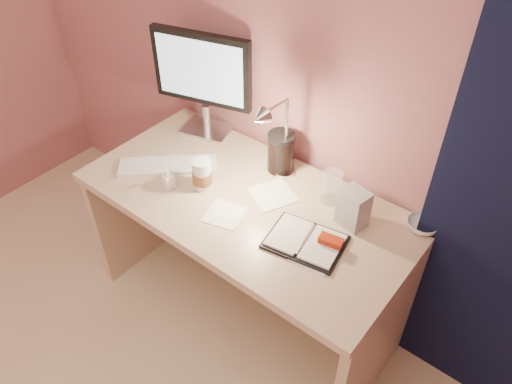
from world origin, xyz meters
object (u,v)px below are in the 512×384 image
Objects in this scene: planner at (308,241)px; coffee_cup at (202,175)px; monitor at (203,75)px; clear_cup at (332,187)px; desk at (257,228)px; desk_lamp at (273,137)px; lotion_bottle at (168,178)px; keyboard at (168,166)px; product_box at (353,208)px; dark_jar at (281,154)px; bowl at (423,225)px.

coffee_cup is at bearing 170.48° from planner.
planner is (0.80, -0.31, -0.29)m from monitor.
planner is 0.27m from clear_cup.
desk_lamp is at bearing 66.55° from desk.
lotion_bottle reaches higher than desk.
product_box reaches higher than keyboard.
keyboard is at bearing -162.39° from desk.
keyboard is 0.50m from dark_jar.
coffee_cup is 0.90m from bowl.
dark_jar is at bearing 129.48° from planner.
keyboard is 2.62× the size of dark_jar.
lotion_bottle is at bearing -83.90° from monitor.
dark_jar reaches higher than keyboard.
keyboard is 1.36× the size of planner.
dark_jar is (0.39, 0.30, 0.07)m from keyboard.
planner is 2.56× the size of bowl.
dark_jar is (-0.28, 0.04, 0.01)m from clear_cup.
product_box reaches higher than bowl.
product_box is (0.71, 0.29, 0.03)m from lotion_bottle.
lotion_bottle is 0.25× the size of desk_lamp.
product_box is (0.41, 0.07, 0.31)m from desk.
desk_lamp is (-0.31, 0.19, 0.23)m from planner.
monitor is 3.06× the size of dark_jar.
coffee_cup is at bearing -42.48° from keyboard.
dark_jar reaches higher than product_box.
planner is 1.93× the size of dark_jar.
dark_jar reaches higher than lotion_bottle.
keyboard is at bearing -142.65° from dark_jar.
keyboard is at bearing -94.74° from monitor.
monitor is 0.91m from planner.
lotion_bottle is at bearing -135.27° from desk_lamp.
planner is at bearing -99.29° from product_box.
desk_lamp is at bearing -18.67° from keyboard.
bowl is at bearing 38.32° from planner.
planner is 0.53m from coffee_cup.
desk is 0.46m from lotion_bottle.
clear_cup is 0.89× the size of product_box.
desk is 8.57× the size of dark_jar.
lotion_bottle is at bearing -84.68° from keyboard.
coffee_cup is 0.82× the size of dark_jar.
clear_cup is 0.38m from bowl.
bowl is 0.31× the size of desk_lamp.
coffee_cup is 1.09× the size of bowl.
planner is at bearing -42.19° from keyboard.
coffee_cup is at bearing -150.59° from clear_cup.
clear_cup is 0.87× the size of dark_jar.
bowl is at bearing 22.39° from coffee_cup.
planner is 1.98× the size of product_box.
monitor is 3.13× the size of product_box.
desk_lamp is at bearing -166.06° from bowl.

